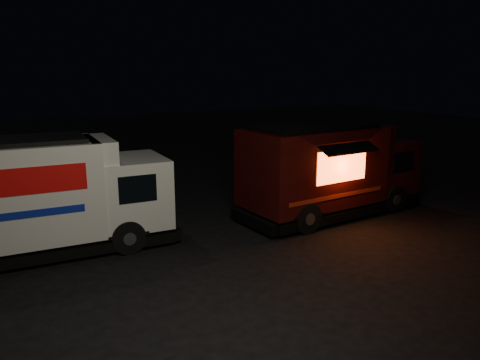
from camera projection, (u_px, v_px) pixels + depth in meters
name	position (u px, v px, depth m)	size (l,w,h in m)	color
ground	(200.00, 266.00, 11.36)	(80.00, 80.00, 0.00)	black
white_truck	(42.00, 196.00, 11.89)	(6.68, 2.28, 3.03)	silver
red_truck	(332.00, 169.00, 15.23)	(6.46, 2.38, 3.01)	#3C0A0A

